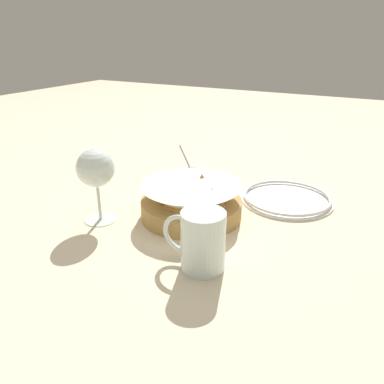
{
  "coord_description": "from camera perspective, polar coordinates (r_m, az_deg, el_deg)",
  "views": [
    {
      "loc": [
        -0.37,
        0.69,
        0.4
      ],
      "look_at": [
        -0.0,
        -0.01,
        0.06
      ],
      "focal_mm": 35.0,
      "sensor_mm": 36.0,
      "label": 1
    }
  ],
  "objects": [
    {
      "name": "food_basket",
      "position": [
        0.87,
        -0.03,
        -1.56
      ],
      "size": [
        0.24,
        0.24,
        0.09
      ],
      "color": "#B2894C",
      "rests_on": "ground_plane"
    },
    {
      "name": "ground_plane",
      "position": [
        0.88,
        -0.29,
        -3.79
      ],
      "size": [
        4.0,
        4.0,
        0.0
      ],
      "primitive_type": "plane",
      "color": "beige"
    },
    {
      "name": "beer_mug",
      "position": [
        0.68,
        1.53,
        -7.71
      ],
      "size": [
        0.12,
        0.08,
        0.11
      ],
      "color": "silver",
      "rests_on": "ground_plane"
    },
    {
      "name": "side_plate",
      "position": [
        0.99,
        14.23,
        -0.9
      ],
      "size": [
        0.23,
        0.23,
        0.01
      ],
      "color": "white",
      "rests_on": "ground_plane"
    },
    {
      "name": "sauce_cup",
      "position": [
        1.08,
        -0.15,
        2.54
      ],
      "size": [
        0.08,
        0.07,
        0.1
      ],
      "color": "#B7B7BC",
      "rests_on": "ground_plane"
    },
    {
      "name": "wine_glass",
      "position": [
        0.85,
        -14.47,
        3.21
      ],
      "size": [
        0.08,
        0.08,
        0.17
      ],
      "color": "silver",
      "rests_on": "ground_plane"
    }
  ]
}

